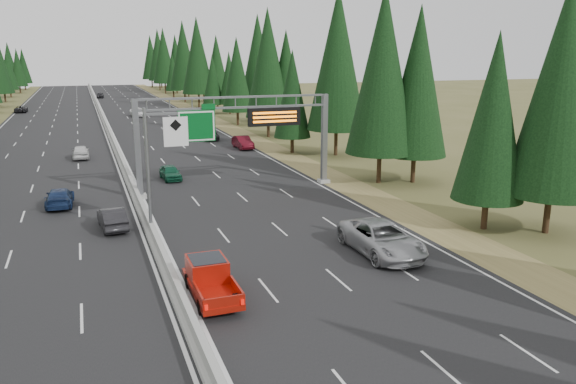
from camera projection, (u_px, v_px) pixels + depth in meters
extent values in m
cube|color=black|center=(107.00, 129.00, 85.42)|extent=(32.00, 260.00, 0.08)
cube|color=olive|center=(221.00, 124.00, 91.39)|extent=(3.60, 260.00, 0.06)
cube|color=gray|center=(107.00, 128.00, 85.38)|extent=(0.70, 260.00, 0.30)
cube|color=gray|center=(107.00, 125.00, 85.28)|extent=(0.30, 260.00, 0.60)
cube|color=slate|center=(138.00, 149.00, 43.59)|extent=(0.45, 0.45, 7.80)
cube|color=gray|center=(141.00, 196.00, 44.49)|extent=(0.90, 0.90, 0.30)
cube|color=slate|center=(324.00, 139.00, 48.90)|extent=(0.45, 0.45, 7.80)
cube|color=gray|center=(324.00, 181.00, 49.80)|extent=(0.90, 0.90, 0.30)
cube|color=slate|center=(235.00, 97.00, 45.33)|extent=(15.85, 0.35, 0.16)
cube|color=slate|center=(235.00, 108.00, 45.53)|extent=(15.85, 0.35, 0.16)
cube|color=#054C19|center=(197.00, 126.00, 44.53)|extent=(3.00, 0.10, 2.50)
cube|color=silver|center=(197.00, 126.00, 44.47)|extent=(2.85, 0.02, 2.35)
cube|color=#054C19|center=(208.00, 107.00, 44.50)|extent=(1.10, 0.10, 0.45)
cube|color=black|center=(274.00, 117.00, 46.54)|extent=(4.50, 0.40, 1.50)
cube|color=orange|center=(275.00, 113.00, 46.26)|extent=(3.80, 0.02, 0.18)
cube|color=orange|center=(275.00, 117.00, 46.34)|extent=(3.80, 0.02, 0.18)
cube|color=orange|center=(275.00, 121.00, 46.42)|extent=(3.80, 0.02, 0.18)
cylinder|color=slate|center=(148.00, 173.00, 34.34)|extent=(0.20, 0.20, 8.00)
cube|color=gray|center=(152.00, 234.00, 35.27)|extent=(0.50, 0.50, 0.20)
cube|color=slate|center=(161.00, 114.00, 33.81)|extent=(2.00, 0.15, 0.15)
cube|color=silver|center=(176.00, 132.00, 34.23)|extent=(1.50, 0.06, 1.80)
cylinder|color=black|center=(485.00, 214.00, 36.71)|extent=(0.40, 0.40, 2.03)
cone|color=black|center=(493.00, 117.00, 35.20)|extent=(4.56, 4.56, 10.64)
cylinder|color=black|center=(547.00, 214.00, 35.82)|extent=(0.40, 0.40, 2.56)
cone|color=black|center=(562.00, 86.00, 33.91)|extent=(5.76, 5.76, 13.45)
cylinder|color=black|center=(379.00, 168.00, 49.83)|extent=(0.40, 0.40, 2.71)
cone|color=black|center=(383.00, 71.00, 47.81)|extent=(6.09, 6.09, 14.22)
cylinder|color=black|center=(413.00, 169.00, 50.08)|extent=(0.40, 0.40, 2.45)
cone|color=black|center=(418.00, 81.00, 48.25)|extent=(5.52, 5.52, 12.88)
cylinder|color=black|center=(292.00, 145.00, 64.80)|extent=(0.40, 0.40, 1.88)
cone|color=black|center=(292.00, 94.00, 63.39)|extent=(4.23, 4.23, 9.86)
cylinder|color=black|center=(336.00, 142.00, 63.48)|extent=(0.40, 0.40, 2.94)
cone|color=black|center=(338.00, 59.00, 61.28)|extent=(6.61, 6.61, 15.43)
cylinder|color=black|center=(268.00, 127.00, 77.59)|extent=(0.40, 0.40, 2.76)
cone|color=black|center=(268.00, 63.00, 75.52)|extent=(6.22, 6.22, 14.51)
cylinder|color=black|center=(286.00, 128.00, 78.55)|extent=(0.40, 0.40, 2.31)
cone|color=black|center=(286.00, 75.00, 76.82)|extent=(5.21, 5.21, 12.15)
cylinder|color=black|center=(238.00, 118.00, 90.58)|extent=(0.40, 0.40, 2.23)
cone|color=black|center=(237.00, 74.00, 88.91)|extent=(5.01, 5.01, 11.68)
cylinder|color=black|center=(258.00, 113.00, 94.97)|extent=(0.40, 0.40, 2.82)
cone|color=black|center=(258.00, 60.00, 92.86)|extent=(6.36, 6.36, 14.83)
cylinder|color=black|center=(214.00, 109.00, 107.92)|extent=(0.40, 0.40, 1.78)
cone|color=black|center=(213.00, 80.00, 106.59)|extent=(4.01, 4.01, 9.35)
cylinder|color=black|center=(230.00, 109.00, 107.59)|extent=(0.40, 0.40, 1.88)
cone|color=black|center=(229.00, 78.00, 106.19)|extent=(4.22, 4.22, 9.85)
cylinder|color=black|center=(199.00, 101.00, 119.39)|extent=(0.40, 0.40, 3.01)
cone|color=black|center=(197.00, 55.00, 117.14)|extent=(6.77, 6.77, 15.79)
cylinder|color=black|center=(218.00, 102.00, 120.06)|extent=(0.40, 0.40, 2.43)
cone|color=black|center=(217.00, 66.00, 118.24)|extent=(5.46, 5.46, 12.74)
cylinder|color=black|center=(185.00, 96.00, 133.66)|extent=(0.40, 0.40, 3.02)
cone|color=black|center=(183.00, 55.00, 131.40)|extent=(6.79, 6.79, 15.84)
cylinder|color=black|center=(204.00, 97.00, 135.66)|extent=(0.40, 0.40, 2.11)
cone|color=black|center=(203.00, 69.00, 134.08)|extent=(4.75, 4.75, 11.08)
cylinder|color=black|center=(174.00, 94.00, 147.18)|extent=(0.40, 0.40, 1.82)
cone|color=black|center=(173.00, 72.00, 145.82)|extent=(4.10, 4.10, 9.57)
cylinder|color=black|center=(189.00, 93.00, 150.90)|extent=(0.40, 0.40, 2.11)
cone|color=black|center=(188.00, 68.00, 149.33)|extent=(4.74, 4.74, 11.05)
cylinder|color=black|center=(165.00, 88.00, 163.03)|extent=(0.40, 0.40, 2.97)
cone|color=black|center=(164.00, 56.00, 160.81)|extent=(6.68, 6.68, 15.59)
cylinder|color=black|center=(177.00, 88.00, 164.92)|extent=(0.40, 0.40, 2.68)
cone|color=black|center=(176.00, 59.00, 162.92)|extent=(6.03, 6.03, 14.08)
cylinder|color=black|center=(160.00, 85.00, 178.26)|extent=(0.40, 0.40, 3.03)
cone|color=black|center=(158.00, 55.00, 175.99)|extent=(6.82, 6.82, 15.91)
cylinder|color=black|center=(173.00, 87.00, 179.43)|extent=(0.40, 0.40, 1.79)
cone|color=black|center=(172.00, 69.00, 178.09)|extent=(4.02, 4.02, 9.38)
cylinder|color=black|center=(152.00, 83.00, 193.30)|extent=(0.40, 0.40, 2.81)
cone|color=black|center=(151.00, 57.00, 191.20)|extent=(6.33, 6.33, 14.77)
cylinder|color=black|center=(162.00, 85.00, 191.11)|extent=(0.40, 0.40, 1.85)
cone|color=black|center=(161.00, 68.00, 189.73)|extent=(4.17, 4.17, 9.72)
cylinder|color=black|center=(5.00, 97.00, 134.53)|extent=(0.40, 0.40, 2.12)
cone|color=black|center=(2.00, 69.00, 132.95)|extent=(4.77, 4.77, 11.13)
cylinder|color=black|center=(11.00, 93.00, 148.81)|extent=(0.40, 0.40, 2.01)
cone|color=black|center=(8.00, 69.00, 147.30)|extent=(4.52, 4.52, 10.55)
cylinder|color=black|center=(20.00, 90.00, 163.94)|extent=(0.40, 0.40, 2.06)
cone|color=black|center=(18.00, 67.00, 162.40)|extent=(4.64, 4.64, 10.82)
cylinder|color=black|center=(3.00, 90.00, 163.34)|extent=(0.40, 0.40, 2.09)
cone|color=black|center=(1.00, 67.00, 161.77)|extent=(4.71, 4.71, 10.99)
cylinder|color=black|center=(25.00, 87.00, 179.96)|extent=(0.40, 0.40, 2.08)
cone|color=black|center=(23.00, 66.00, 178.40)|extent=(4.68, 4.68, 10.93)
cylinder|color=black|center=(12.00, 87.00, 175.52)|extent=(0.40, 0.40, 2.37)
cone|color=black|center=(9.00, 63.00, 173.74)|extent=(5.34, 5.34, 12.46)
imported|color=#9C9DA1|center=(381.00, 238.00, 31.97)|extent=(3.01, 6.48, 1.80)
cylinder|color=black|center=(202.00, 307.00, 24.50)|extent=(0.28, 0.74, 0.74)
cylinder|color=black|center=(237.00, 301.00, 25.03)|extent=(0.28, 0.74, 0.74)
cylinder|color=black|center=(189.00, 281.00, 27.28)|extent=(0.28, 0.74, 0.74)
cylinder|color=black|center=(220.00, 277.00, 27.81)|extent=(0.28, 0.74, 0.74)
cube|color=#A01509|center=(211.00, 288.00, 26.17)|extent=(1.85, 5.18, 0.28)
cube|color=#A01509|center=(207.00, 268.00, 26.77)|extent=(1.76, 2.04, 1.02)
cube|color=black|center=(207.00, 263.00, 26.70)|extent=(1.57, 1.76, 0.51)
cube|color=#A01509|center=(198.00, 296.00, 24.53)|extent=(0.09, 2.22, 0.56)
cube|color=#A01509|center=(237.00, 290.00, 25.12)|extent=(0.09, 2.22, 0.56)
cube|color=#A01509|center=(224.00, 303.00, 23.81)|extent=(1.85, 0.09, 0.56)
imported|color=#124F34|center=(170.00, 172.00, 50.92)|extent=(1.75, 3.91, 1.31)
imported|color=#4E0B15|center=(243.00, 142.00, 67.64)|extent=(1.71, 4.58, 1.50)
imported|color=black|center=(210.00, 134.00, 74.92)|extent=(2.21, 4.99, 1.42)
imported|color=white|center=(138.00, 112.00, 102.50)|extent=(2.67, 5.50, 1.51)
imported|color=black|center=(100.00, 95.00, 145.52)|extent=(2.09, 4.41, 1.46)
imported|color=black|center=(112.00, 218.00, 36.59)|extent=(1.86, 4.36, 1.40)
imported|color=navy|center=(60.00, 197.00, 42.00)|extent=(2.08, 4.72, 1.35)
imported|color=silver|center=(81.00, 152.00, 61.17)|extent=(1.76, 4.33, 1.47)
imported|color=black|center=(21.00, 109.00, 109.53)|extent=(2.25, 4.70, 1.29)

